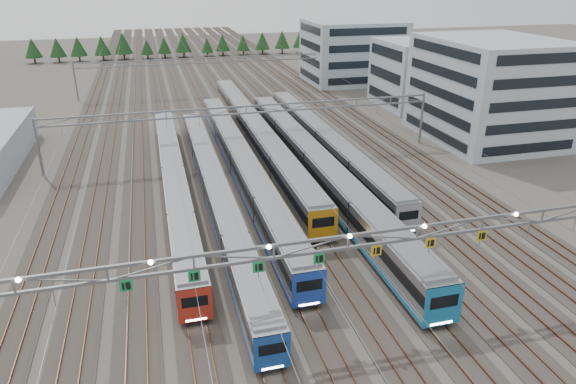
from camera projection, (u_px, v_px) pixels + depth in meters
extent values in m
plane|color=#47423A|center=(344.00, 323.00, 40.41)|extent=(400.00, 400.00, 0.00)
cube|color=#2D2823|center=(203.00, 80.00, 129.02)|extent=(54.00, 260.00, 0.08)
cube|color=brown|center=(96.00, 85.00, 122.92)|extent=(0.08, 260.00, 0.16)
cube|color=brown|center=(300.00, 75.00, 135.02)|extent=(0.08, 260.00, 0.16)
cube|color=brown|center=(200.00, 80.00, 128.80)|extent=(0.08, 260.00, 0.16)
cube|color=brown|center=(206.00, 80.00, 129.14)|extent=(0.08, 260.00, 0.16)
cube|color=black|center=(175.00, 190.00, 63.70)|extent=(2.26, 53.00, 0.34)
cube|color=#A1A4A9|center=(174.00, 178.00, 63.04)|extent=(2.66, 54.08, 3.00)
cube|color=black|center=(173.00, 175.00, 62.89)|extent=(2.72, 53.81, 0.90)
cube|color=#B2291B|center=(174.00, 187.00, 63.54)|extent=(2.71, 53.81, 0.33)
cube|color=slate|center=(172.00, 166.00, 62.40)|extent=(2.40, 53.00, 0.24)
cube|color=#B2291B|center=(195.00, 305.00, 39.12)|extent=(2.68, 0.12, 3.00)
cube|color=black|center=(195.00, 302.00, 38.95)|extent=(2.00, 0.10, 0.90)
cube|color=white|center=(196.00, 320.00, 39.59)|extent=(1.60, 0.06, 0.14)
cube|color=black|center=(215.00, 200.00, 61.09)|extent=(2.16, 57.76, 0.33)
cube|color=#A1A4A9|center=(215.00, 188.00, 60.46)|extent=(2.54, 58.94, 2.86)
cube|color=black|center=(214.00, 185.00, 60.33)|extent=(2.60, 58.65, 0.86)
cube|color=navy|center=(215.00, 197.00, 60.94)|extent=(2.59, 58.65, 0.32)
cube|color=slate|center=(214.00, 176.00, 59.86)|extent=(2.29, 57.76, 0.23)
cube|color=navy|center=(272.00, 353.00, 34.39)|extent=(2.56, 0.12, 2.86)
cube|color=black|center=(272.00, 349.00, 34.23)|extent=(1.91, 0.10, 0.86)
cube|color=white|center=(273.00, 368.00, 34.83)|extent=(1.52, 0.06, 0.14)
cube|color=black|center=(242.00, 175.00, 68.51)|extent=(2.42, 59.68, 0.37)
cube|color=#A1A4A9|center=(241.00, 162.00, 67.81)|extent=(2.84, 60.89, 3.20)
cube|color=black|center=(241.00, 160.00, 67.65)|extent=(2.90, 60.59, 0.96)
cube|color=#1F3FAB|center=(242.00, 172.00, 68.34)|extent=(2.89, 60.59, 0.36)
cube|color=slate|center=(241.00, 150.00, 67.13)|extent=(2.56, 59.68, 0.25)
cube|color=#1F3FAB|center=(309.00, 289.00, 40.87)|extent=(2.86, 0.12, 3.20)
cube|color=black|center=(309.00, 285.00, 40.69)|extent=(2.13, 0.10, 0.96)
cube|color=white|center=(309.00, 304.00, 41.37)|extent=(1.71, 0.06, 0.15)
cube|color=black|center=(256.00, 144.00, 80.57)|extent=(2.60, 64.54, 0.39)
cube|color=#A1A4A9|center=(256.00, 132.00, 79.81)|extent=(3.06, 65.85, 3.44)
cube|color=black|center=(256.00, 130.00, 79.65)|extent=(3.12, 65.52, 1.04)
cube|color=#C78011|center=(256.00, 141.00, 80.39)|extent=(3.11, 65.52, 0.38)
cube|color=slate|center=(255.00, 121.00, 79.08)|extent=(2.75, 64.54, 0.27)
cube|color=#C78011|center=(323.00, 226.00, 50.67)|extent=(3.08, 0.12, 3.44)
cube|color=black|center=(323.00, 222.00, 50.48)|extent=(2.29, 0.10, 1.04)
cube|color=white|center=(323.00, 239.00, 51.22)|extent=(1.83, 0.06, 0.16)
cube|color=black|center=(315.00, 179.00, 67.15)|extent=(2.65, 61.76, 0.40)
cube|color=#A1A4A9|center=(315.00, 165.00, 66.38)|extent=(3.12, 63.02, 3.51)
cube|color=black|center=(315.00, 162.00, 66.21)|extent=(3.18, 62.71, 1.06)
cube|color=#1771A5|center=(315.00, 176.00, 66.96)|extent=(3.17, 62.71, 0.39)
cube|color=slate|center=(316.00, 151.00, 65.63)|extent=(2.81, 61.76, 0.28)
cube|color=#1771A5|center=(443.00, 306.00, 38.49)|extent=(3.14, 0.12, 3.51)
cube|color=black|center=(444.00, 302.00, 38.30)|extent=(2.34, 0.10, 1.06)
cube|color=white|center=(441.00, 323.00, 39.05)|extent=(1.87, 0.06, 0.17)
cube|color=black|center=(324.00, 153.00, 76.68)|extent=(2.44, 52.20, 0.37)
cube|color=#A1A4A9|center=(324.00, 142.00, 75.97)|extent=(2.87, 53.26, 3.23)
cube|color=black|center=(325.00, 139.00, 75.82)|extent=(2.93, 53.00, 0.97)
cube|color=#91919E|center=(324.00, 150.00, 76.51)|extent=(2.92, 53.00, 0.36)
cube|color=slate|center=(325.00, 130.00, 75.29)|extent=(2.58, 52.20, 0.26)
cube|color=#91919E|center=(408.00, 219.00, 52.41)|extent=(2.89, 0.12, 3.23)
cube|color=black|center=(409.00, 215.00, 52.23)|extent=(2.15, 0.10, 0.97)
cube|color=white|center=(407.00, 231.00, 52.92)|extent=(1.72, 0.06, 0.15)
cube|color=slate|center=(348.00, 236.00, 37.31)|extent=(56.00, 0.22, 0.22)
cube|color=slate|center=(348.00, 248.00, 37.71)|extent=(56.00, 0.22, 0.22)
cube|color=#1A8545|center=(126.00, 286.00, 34.06)|extent=(0.85, 0.06, 0.85)
cube|color=#1A8545|center=(194.00, 276.00, 35.13)|extent=(0.85, 0.06, 0.85)
cube|color=#1A8545|center=(259.00, 267.00, 36.20)|extent=(0.85, 0.06, 0.85)
cube|color=#1A8545|center=(319.00, 259.00, 37.27)|extent=(0.85, 0.06, 0.85)
cube|color=gold|center=(376.00, 250.00, 38.33)|extent=(0.85, 0.06, 0.85)
cube|color=gold|center=(430.00, 243.00, 39.40)|extent=(0.85, 0.06, 0.85)
cube|color=gold|center=(482.00, 236.00, 40.47)|extent=(0.85, 0.06, 0.85)
cylinder|color=slate|center=(38.00, 148.00, 67.62)|extent=(0.36, 0.36, 8.00)
cylinder|color=slate|center=(421.00, 119.00, 80.92)|extent=(0.36, 0.36, 8.00)
cube|color=slate|center=(246.00, 106.00, 72.76)|extent=(56.00, 0.22, 0.22)
cube|color=slate|center=(246.00, 113.00, 73.16)|extent=(56.00, 0.22, 0.22)
cylinder|color=slate|center=(75.00, 82.00, 107.50)|extent=(0.36, 0.36, 8.00)
cylinder|color=slate|center=(328.00, 70.00, 120.80)|extent=(0.36, 0.36, 8.00)
cube|color=slate|center=(208.00, 58.00, 112.64)|extent=(56.00, 0.22, 0.22)
cube|color=slate|center=(208.00, 63.00, 113.04)|extent=(56.00, 0.22, 0.22)
cube|color=#90A3AC|center=(489.00, 90.00, 81.93)|extent=(18.00, 22.00, 15.94)
cube|color=#90A3AC|center=(417.00, 74.00, 102.95)|extent=(14.00, 16.00, 12.88)
cube|color=#90A3AC|center=(353.00, 52.00, 125.46)|extent=(22.00, 18.00, 14.50)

